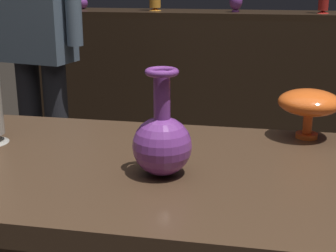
{
  "coord_description": "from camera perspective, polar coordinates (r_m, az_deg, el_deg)",
  "views": [
    {
      "loc": [
        0.18,
        -1.01,
        1.21
      ],
      "look_at": [
        -0.01,
        -0.03,
        0.9
      ],
      "focal_mm": 52.97,
      "sensor_mm": 36.0,
      "label": 1
    }
  ],
  "objects": [
    {
      "name": "back_display_shelf",
      "position": [
        3.3,
        7.48,
        4.31
      ],
      "size": [
        2.6,
        0.4,
        0.99
      ],
      "color": "black",
      "rests_on": "ground_plane"
    },
    {
      "name": "vase_centerpiece",
      "position": [
        1.04,
        -0.69,
        -1.75
      ],
      "size": [
        0.13,
        0.13,
        0.23
      ],
      "color": "#7A388E",
      "rests_on": "display_plinth"
    },
    {
      "name": "shelf_vase_center",
      "position": [
        3.17,
        7.82,
        14.01
      ],
      "size": [
        0.08,
        0.08,
        0.12
      ],
      "color": "#7A388E",
      "rests_on": "back_display_shelf"
    },
    {
      "name": "vase_right_accent",
      "position": [
        1.32,
        15.95,
        2.51
      ],
      "size": [
        0.16,
        0.16,
        0.13
      ],
      "color": "#E55B1E",
      "rests_on": "display_plinth"
    },
    {
      "name": "visitor_near_left",
      "position": [
        2.35,
        -14.87,
        11.15
      ],
      "size": [
        0.46,
        0.24,
        1.68
      ],
      "rotation": [
        0.0,
        0.0,
        2.93
      ],
      "color": "#232328",
      "rests_on": "ground_plane"
    },
    {
      "name": "shelf_vase_far_left",
      "position": [
        3.5,
        -9.86,
        13.96
      ],
      "size": [
        0.08,
        0.08,
        0.16
      ],
      "color": "#7A388E",
      "rests_on": "back_display_shelf"
    }
  ]
}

